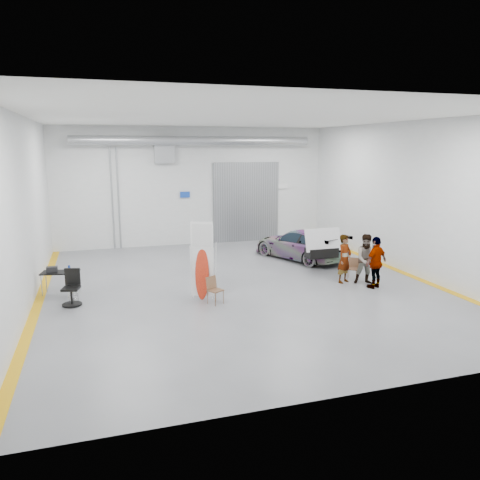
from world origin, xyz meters
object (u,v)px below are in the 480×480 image
object	(u,v)px
work_table	(58,272)
office_chair	(71,290)
folding_chair_near	(215,295)
person_a	(345,259)
person_c	(376,262)
surfboard_display	(205,266)
shop_stool	(73,293)
person_b	(367,259)
sedan_car	(300,244)
folding_chair_far	(352,273)

from	to	relation	value
work_table	office_chair	bearing A→B (deg)	-71.28
folding_chair_near	work_table	xyz separation A→B (m)	(-4.91, 2.62, 0.50)
person_a	person_c	distance (m)	1.20
surfboard_display	shop_stool	world-z (taller)	surfboard_display
office_chair	person_b	bearing A→B (deg)	10.53
person_b	shop_stool	world-z (taller)	person_b
person_a	work_table	distance (m)	10.25
shop_stool	office_chair	world-z (taller)	office_chair
sedan_car	office_chair	xyz separation A→B (m)	(-9.63, -3.66, -0.16)
folding_chair_near	person_c	bearing A→B (deg)	-29.85
surfboard_display	folding_chair_near	world-z (taller)	surfboard_display
shop_stool	sedan_car	bearing A→B (deg)	19.90
person_b	sedan_car	bearing A→B (deg)	116.79
person_b	folding_chair_far	xyz separation A→B (m)	(-0.18, 0.67, -0.68)
person_b	surfboard_display	world-z (taller)	surfboard_display
sedan_car	work_table	size ratio (longest dim) A/B	3.48
folding_chair_near	shop_stool	world-z (taller)	folding_chair_near
sedan_car	work_table	distance (m)	10.36
person_b	person_c	bearing A→B (deg)	-70.15
person_a	folding_chair_far	bearing A→B (deg)	0.17
folding_chair_near	shop_stool	size ratio (longest dim) A/B	1.35
shop_stool	office_chair	xyz separation A→B (m)	(-0.04, -0.19, 0.18)
person_c	surfboard_display	size ratio (longest dim) A/B	0.68
sedan_car	shop_stool	bearing A→B (deg)	-2.58
person_b	shop_stool	bearing A→B (deg)	-167.45
person_a	surfboard_display	xyz separation A→B (m)	(-5.40, -0.37, 0.21)
sedan_car	shop_stool	world-z (taller)	sedan_car
sedan_car	surfboard_display	world-z (taller)	surfboard_display
person_a	person_b	world-z (taller)	person_b
surfboard_display	office_chair	world-z (taller)	surfboard_display
person_a	office_chair	xyz separation A→B (m)	(-9.65, 0.29, -0.40)
person_c	work_table	size ratio (longest dim) A/B	1.42
folding_chair_far	sedan_car	bearing A→B (deg)	137.93
shop_stool	person_c	bearing A→B (deg)	-7.93
surfboard_display	work_table	world-z (taller)	surfboard_display
sedan_car	office_chair	bearing A→B (deg)	-1.66
person_b	folding_chair_near	distance (m)	5.96
folding_chair_far	person_c	bearing A→B (deg)	-41.17
person_b	surfboard_display	xyz separation A→B (m)	(-6.10, 0.04, 0.19)
shop_stool	folding_chair_near	bearing A→B (deg)	-18.02
shop_stool	office_chair	distance (m)	0.27
folding_chair_near	work_table	size ratio (longest dim) A/B	0.67
office_chair	work_table	bearing A→B (deg)	123.13
folding_chair_far	work_table	world-z (taller)	work_table
surfboard_display	work_table	distance (m)	5.15
person_a	person_c	xyz separation A→B (m)	(0.72, -0.96, 0.03)
person_b	folding_chair_far	distance (m)	0.97
work_table	office_chair	xyz separation A→B (m)	(0.47, -1.38, -0.27)
person_c	work_table	xyz separation A→B (m)	(-10.84, 2.62, -0.17)
shop_stool	surfboard_display	bearing A→B (deg)	-11.53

